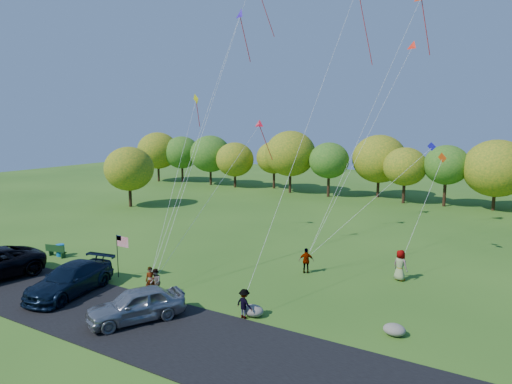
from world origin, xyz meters
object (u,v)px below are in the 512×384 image
at_px(flyer_d, 306,261).
at_px(trash_barrel, 60,250).
at_px(flyer_a, 151,281).
at_px(minivan_silver, 136,304).
at_px(flyer_c, 244,304).
at_px(minivan_navy, 70,279).
at_px(flyer_b, 155,282).
at_px(park_bench, 56,250).
at_px(flyer_e, 400,265).

relative_size(flyer_d, trash_barrel, 1.90).
height_order(flyer_a, flyer_d, flyer_d).
height_order(minivan_silver, flyer_c, minivan_silver).
height_order(minivan_silver, flyer_a, minivan_silver).
relative_size(minivan_navy, flyer_d, 3.44).
distance_m(minivan_navy, flyer_c, 10.54).
relative_size(minivan_navy, flyer_b, 3.70).
bearing_deg(minivan_navy, trash_barrel, 137.30).
distance_m(flyer_a, park_bench, 11.24).
bearing_deg(flyer_c, flyer_d, -78.32).
relative_size(flyer_b, flyer_d, 0.93).
relative_size(minivan_silver, trash_barrel, 5.48).
bearing_deg(park_bench, flyer_b, -21.60).
height_order(flyer_c, park_bench, flyer_c).
xyz_separation_m(flyer_e, park_bench, (-22.86, -7.80, -0.49)).
distance_m(minivan_silver, flyer_c, 5.37).
xyz_separation_m(flyer_d, trash_barrel, (-17.19, -5.73, -0.40)).
bearing_deg(minivan_navy, flyer_b, 19.33).
bearing_deg(park_bench, flyer_d, 6.82).
bearing_deg(flyer_d, minivan_navy, 20.19).
distance_m(flyer_b, flyer_c, 5.98).
distance_m(flyer_c, park_bench, 17.53).
bearing_deg(flyer_d, flyer_e, 172.01).
height_order(park_bench, trash_barrel, park_bench).
height_order(flyer_e, park_bench, flyer_e).
bearing_deg(minivan_navy, park_bench, 139.48).
height_order(flyer_d, park_bench, flyer_d).
bearing_deg(flyer_e, flyer_c, 84.15).
distance_m(minivan_silver, trash_barrel, 13.95).
xyz_separation_m(minivan_silver, flyer_b, (-1.56, 3.05, -0.10)).
xyz_separation_m(flyer_b, flyer_d, (5.82, 7.89, 0.06)).
distance_m(flyer_e, park_bench, 24.16).
distance_m(minivan_silver, park_bench, 13.90).
bearing_deg(park_bench, minivan_navy, -43.10).
xyz_separation_m(minivan_silver, flyer_e, (9.85, 12.68, 0.09)).
relative_size(minivan_navy, trash_barrel, 6.55).
bearing_deg(flyer_b, park_bench, -146.68).
height_order(flyer_a, flyer_e, flyer_e).
bearing_deg(flyer_c, trash_barrel, 3.43).
bearing_deg(flyer_a, park_bench, 124.67).
distance_m(flyer_c, flyer_d, 7.89).
distance_m(park_bench, trash_barrel, 0.34).
distance_m(flyer_d, park_bench, 18.30).
relative_size(minivan_navy, park_bench, 3.53).
xyz_separation_m(flyer_d, park_bench, (-17.27, -6.06, -0.35)).
relative_size(flyer_a, flyer_c, 1.06).
relative_size(flyer_b, trash_barrel, 1.77).
bearing_deg(flyer_e, trash_barrel, 41.74).
bearing_deg(flyer_c, minivan_navy, 23.68).
distance_m(flyer_b, trash_barrel, 11.58).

